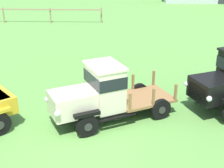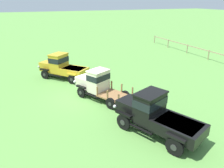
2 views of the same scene
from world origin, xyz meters
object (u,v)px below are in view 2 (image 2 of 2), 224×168
(vintage_truck_foreground_near, at_px, (62,67))
(oil_drum_beside_row, at_px, (53,64))
(vintage_truck_second_in_line, at_px, (97,83))
(vintage_truck_midrow_center, at_px, (155,114))

(vintage_truck_foreground_near, height_order, oil_drum_beside_row, vintage_truck_foreground_near)
(vintage_truck_second_in_line, xyz_separation_m, oil_drum_beside_row, (-8.68, -1.97, -0.62))
(vintage_truck_foreground_near, distance_m, vintage_truck_midrow_center, 11.10)
(vintage_truck_second_in_line, height_order, oil_drum_beside_row, vintage_truck_second_in_line)
(vintage_truck_foreground_near, height_order, vintage_truck_second_in_line, vintage_truck_foreground_near)
(vintage_truck_midrow_center, bearing_deg, vintage_truck_foreground_near, -164.35)
(vintage_truck_second_in_line, distance_m, vintage_truck_midrow_center, 5.72)
(vintage_truck_second_in_line, xyz_separation_m, vintage_truck_midrow_center, (5.55, 1.39, 0.04))
(vintage_truck_foreground_near, distance_m, vintage_truck_second_in_line, 5.38)
(vintage_truck_second_in_line, distance_m, oil_drum_beside_row, 8.92)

